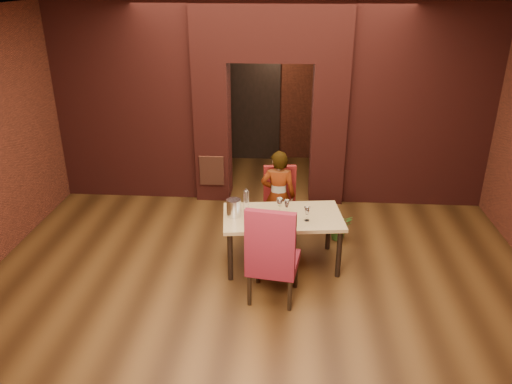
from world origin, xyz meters
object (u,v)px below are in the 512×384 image
Objects in this scene: water_bottle at (246,200)px; wine_glass_a at (280,206)px; wine_glass_b at (287,207)px; person_seated at (278,196)px; chair_near at (274,251)px; wine_glass_c at (307,214)px; chair_far at (281,204)px; potted_plant at (339,226)px; dining_table at (282,240)px; wine_bucket at (234,208)px.

wine_glass_a is at bearing -6.70° from water_bottle.
wine_glass_a is 0.09m from wine_glass_b.
person_seated is 0.72m from water_bottle.
chair_near is 0.91× the size of person_seated.
wine_glass_b is at bearing 142.43° from wine_glass_c.
chair_far reaches higher than potted_plant.
wine_glass_c reaches higher than potted_plant.
chair_near is 6.80× the size of wine_glass_b.
wine_glass_b is (0.05, 0.08, 0.44)m from dining_table.
wine_bucket is (-0.58, -0.81, 0.31)m from chair_far.
chair_far reaches higher than water_bottle.
potted_plant is (0.81, 0.74, -0.16)m from dining_table.
wine_bucket is at bearing -130.08° from water_bottle.
person_seated is at bearing -123.78° from chair_far.
potted_plant is at bearing -112.72° from chair_near.
wine_glass_b is at bearing -138.96° from potted_plant.
water_bottle reaches higher than wine_glass_a.
wine_glass_c is 0.93m from wine_bucket.
chair_near is 0.97m from water_bottle.
chair_near is at bearing -99.20° from wine_glass_b.
wine_glass_c is at bearing -37.57° from wine_glass_b.
water_bottle is at bearing 176.02° from wine_glass_b.
wine_glass_b is at bearing -90.83° from chair_near.
wine_glass_c is (0.30, -0.12, 0.45)m from dining_table.
wine_glass_b is 0.61× the size of water_bottle.
dining_table is at bearing -54.67° from wine_glass_a.
person_seated is at bearing -81.87° from chair_near.
water_bottle is at bearing 173.30° from wine_glass_a.
wine_bucket is (-0.62, -0.06, 0.47)m from dining_table.
wine_bucket is (-0.54, 0.68, 0.21)m from chair_near.
wine_glass_b reaches higher than potted_plant.
chair_far is 0.18m from person_seated.
water_bottle is (-0.43, 0.05, 0.04)m from wine_glass_a.
dining_table is at bearing -122.49° from wine_glass_b.
chair_far is 1.50m from chair_near.
dining_table is 7.18× the size of wine_glass_a.
wine_glass_a is 0.53× the size of potted_plant.
wine_glass_c is at bearing -113.69° from chair_near.
water_bottle reaches higher than wine_glass_b.
chair_far is 3.44× the size of water_bottle.
chair_far reaches higher than wine_glass_a.
chair_far reaches higher than wine_bucket.
wine_glass_b is 0.53m from water_bottle.
wine_glass_b is at bearing -3.98° from water_bottle.
water_bottle is at bearing 49.92° from wine_bucket.
wine_glass_b is 0.80× the size of wine_bucket.
water_bottle is at bearing -56.93° from chair_near.
dining_table is 8.34× the size of wine_glass_b.
wine_glass_c reaches higher than dining_table.
dining_table is 0.45m from wine_glass_b.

